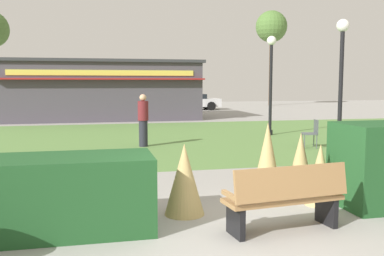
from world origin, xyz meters
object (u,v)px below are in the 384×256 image
object	(u,v)px
lamppost_mid	(341,69)
parked_car_east_slot	(191,101)
parked_car_west_slot	(46,103)
tree_left_bg	(271,27)
park_bench	(286,198)
lamppost_far	(271,73)
food_kiosk	(103,90)
parked_car_center_slot	(120,102)
person_strolling	(143,120)
cafe_chair_east	(312,131)

from	to	relation	value
lamppost_mid	parked_car_east_slot	xyz separation A→B (m)	(0.25, 20.75, -1.80)
parked_car_west_slot	tree_left_bg	xyz separation A→B (m)	(18.89, 4.70, 6.31)
park_bench	lamppost_far	world-z (taller)	lamppost_far
park_bench	parked_car_west_slot	size ratio (longest dim) A/B	0.41
lamppost_far	parked_car_west_slot	world-z (taller)	lamppost_far
food_kiosk	parked_car_center_slot	world-z (taller)	food_kiosk
lamppost_mid	parked_car_center_slot	size ratio (longest dim) A/B	0.90
person_strolling	parked_car_east_slot	bearing A→B (deg)	-19.57
lamppost_far	parked_car_west_slot	bearing A→B (deg)	121.89
park_bench	lamppost_far	size ratio (longest dim) A/B	0.45
park_bench	lamppost_far	bearing A→B (deg)	68.13
person_strolling	tree_left_bg	size ratio (longest dim) A/B	0.20
cafe_chair_east	parked_car_east_slot	world-z (taller)	parked_car_east_slot
person_strolling	food_kiosk	bearing A→B (deg)	2.90
lamppost_far	parked_car_west_slot	distance (m)	19.11
person_strolling	parked_car_west_slot	xyz separation A→B (m)	(-4.84, 18.15, -0.22)
park_bench	cafe_chair_east	world-z (taller)	park_bench
parked_car_east_slot	person_strolling	bearing A→B (deg)	-107.32
parked_car_west_slot	parked_car_east_slot	distance (m)	10.50
lamppost_far	cafe_chair_east	xyz separation A→B (m)	(-0.02, -3.43, -1.91)
food_kiosk	parked_car_east_slot	xyz separation A→B (m)	(6.69, 6.77, -1.01)
lamppost_mid	parked_car_west_slot	bearing A→B (deg)	116.29
park_bench	parked_car_east_slot	bearing A→B (deg)	80.11
food_kiosk	tree_left_bg	bearing A→B (deg)	37.27
tree_left_bg	park_bench	bearing A→B (deg)	-112.60
food_kiosk	cafe_chair_east	bearing A→B (deg)	-64.14
park_bench	cafe_chair_east	xyz separation A→B (m)	(4.16, 6.99, 0.05)
person_strolling	tree_left_bg	distance (m)	27.51
parked_car_center_slot	tree_left_bg	world-z (taller)	tree_left_bg
person_strolling	parked_car_center_slot	bearing A→B (deg)	-3.18
person_strolling	park_bench	bearing A→B (deg)	-175.29
lamppost_far	parked_car_east_slot	xyz separation A→B (m)	(0.45, 16.16, -1.80)
lamppost_mid	cafe_chair_east	world-z (taller)	lamppost_mid
tree_left_bg	lamppost_mid	bearing A→B (deg)	-108.74
parked_car_west_slot	cafe_chair_east	bearing A→B (deg)	-62.89
parked_car_center_slot	tree_left_bg	xyz separation A→B (m)	(13.75, 4.70, 6.31)
lamppost_mid	parked_car_center_slot	xyz separation A→B (m)	(-5.12, 20.75, -1.80)
lamppost_mid	cafe_chair_east	size ratio (longest dim) A/B	4.33
cafe_chair_east	tree_left_bg	world-z (taller)	tree_left_bg
cafe_chair_east	parked_car_west_slot	xyz separation A→B (m)	(-10.03, 19.59, 0.12)
park_bench	parked_car_west_slot	bearing A→B (deg)	102.45
cafe_chair_east	parked_car_center_slot	xyz separation A→B (m)	(-4.90, 19.59, 0.12)
parked_car_center_slot	tree_left_bg	distance (m)	15.85
cafe_chair_east	food_kiosk	bearing A→B (deg)	115.86
parked_car_east_slot	parked_car_west_slot	bearing A→B (deg)	179.99
person_strolling	parked_car_center_slot	xyz separation A→B (m)	(0.29, 18.15, -0.22)
lamppost_mid	lamppost_far	distance (m)	4.60
lamppost_mid	parked_car_west_slot	distance (m)	23.22
cafe_chair_east	parked_car_east_slot	bearing A→B (deg)	88.62
park_bench	lamppost_mid	xyz separation A→B (m)	(4.38, 5.83, 1.96)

